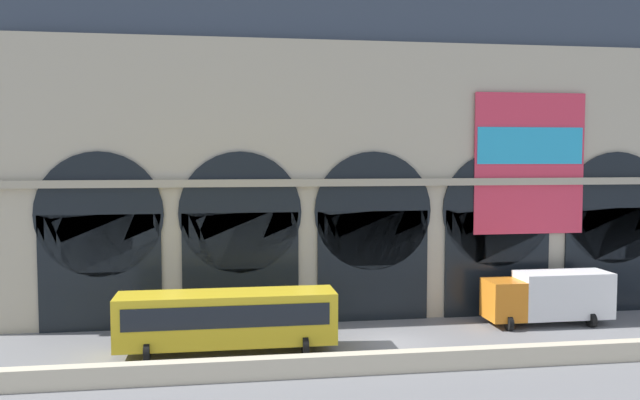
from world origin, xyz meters
TOP-DOWN VIEW (x-y plane):
  - ground_plane at (0.00, 0.00)m, footprint 200.00×200.00m
  - quay_parapet_wall at (0.00, -4.55)m, footprint 90.00×0.70m
  - station_building at (0.04, 7.37)m, footprint 49.33×5.13m
  - bus_midwest at (-8.84, -0.43)m, footprint 11.00×3.25m
  - box_truck_mideast at (10.15, 2.45)m, footprint 7.50×2.91m

SIDE VIEW (x-z plane):
  - ground_plane at x=0.00m, z-range 0.00..0.00m
  - quay_parapet_wall at x=0.00m, z-range 0.00..0.96m
  - box_truck_mideast at x=10.15m, z-range 0.14..3.26m
  - bus_midwest at x=-8.84m, z-range 0.23..3.33m
  - station_building at x=0.04m, z-range -0.36..21.30m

